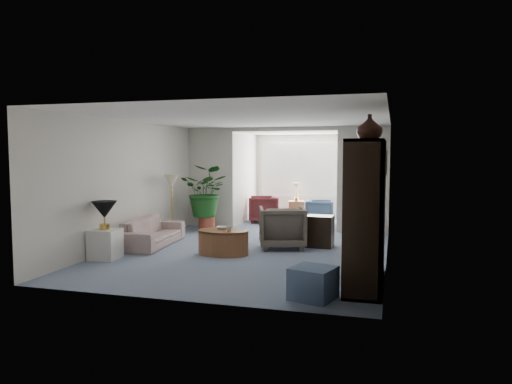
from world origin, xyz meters
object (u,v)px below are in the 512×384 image
(sunroom_chair_blue, at_px, (319,212))
(sofa, at_px, (152,232))
(ottoman, at_px, (313,283))
(coffee_bowl, at_px, (222,228))
(table_lamp, at_px, (104,210))
(sunroom_table, at_px, (296,210))
(cabinet_urn, at_px, (370,128))
(side_table_dark, at_px, (320,231))
(framed_picture, at_px, (386,163))
(entertainment_cabinet, at_px, (366,213))
(end_table, at_px, (105,244))
(coffee_table, at_px, (223,242))
(sunroom_chair_maroon, at_px, (264,209))
(floor_lamp, at_px, (171,181))
(wingback_chair, at_px, (282,227))
(coffee_cup, at_px, (229,229))
(plant_pot, at_px, (207,223))

(sunroom_chair_blue, bearing_deg, sofa, 131.82)
(ottoman, bearing_deg, coffee_bowl, 131.61)
(table_lamp, bearing_deg, sunroom_table, 69.22)
(coffee_bowl, bearing_deg, cabinet_urn, -19.13)
(coffee_bowl, relative_size, ottoman, 0.42)
(side_table_dark, bearing_deg, ottoman, -82.86)
(ottoman, height_order, sunroom_table, sunroom_table)
(sofa, bearing_deg, side_table_dark, -81.90)
(framed_picture, bearing_deg, entertainment_cabinet, -99.12)
(end_table, bearing_deg, framed_picture, 12.22)
(side_table_dark, bearing_deg, coffee_table, -142.88)
(framed_picture, relative_size, sunroom_chair_blue, 0.70)
(entertainment_cabinet, xyz_separation_m, ottoman, (-0.59, -0.92, -0.81))
(sunroom_chair_maroon, bearing_deg, floor_lamp, -40.16)
(framed_picture, bearing_deg, coffee_bowl, -179.92)
(cabinet_urn, height_order, sunroom_table, cabinet_urn)
(framed_picture, relative_size, cabinet_urn, 1.26)
(coffee_table, xyz_separation_m, cabinet_urn, (2.63, -0.83, 2.01))
(wingback_chair, distance_m, entertainment_cabinet, 2.89)
(end_table, xyz_separation_m, ottoman, (3.91, -1.33, -0.06))
(framed_picture, relative_size, sunroom_table, 0.95)
(coffee_cup, bearing_deg, coffee_bowl, 135.00)
(wingback_chair, bearing_deg, sunroom_chair_blue, -111.49)
(end_table, bearing_deg, cabinet_urn, 1.17)
(floor_lamp, height_order, cabinet_urn, cabinet_urn)
(coffee_cup, height_order, sunroom_chair_blue, sunroom_chair_blue)
(framed_picture, bearing_deg, floor_lamp, 162.33)
(coffee_table, distance_m, wingback_chair, 1.29)
(entertainment_cabinet, bearing_deg, sunroom_chair_maroon, 118.31)
(floor_lamp, xyz_separation_m, coffee_bowl, (1.75, -1.49, -0.77))
(sunroom_table, bearing_deg, ottoman, -77.10)
(coffee_cup, height_order, cabinet_urn, cabinet_urn)
(sunroom_chair_blue, bearing_deg, cabinet_urn, -175.47)
(end_table, xyz_separation_m, sunroom_chair_blue, (3.00, 5.17, 0.06))
(ottoman, bearing_deg, wingback_chair, 109.74)
(framed_picture, xyz_separation_m, coffee_table, (-2.86, -0.10, -1.47))
(coffee_table, relative_size, ottoman, 1.86)
(end_table, relative_size, side_table_dark, 0.83)
(entertainment_cabinet, relative_size, cabinet_urn, 5.11)
(end_table, xyz_separation_m, coffee_bowl, (1.82, 1.02, 0.22))
(sofa, height_order, table_lamp, table_lamp)
(framed_picture, bearing_deg, coffee_table, -177.92)
(coffee_cup, bearing_deg, end_table, -157.92)
(floor_lamp, relative_size, plant_pot, 0.90)
(sofa, xyz_separation_m, coffee_table, (1.67, -0.43, -0.05))
(wingback_chair, bearing_deg, ottoman, 92.08)
(wingback_chair, bearing_deg, sunroom_table, -100.32)
(wingback_chair, bearing_deg, floor_lamp, -31.73)
(coffee_cup, bearing_deg, plant_pot, 119.42)
(table_lamp, height_order, ottoman, table_lamp)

